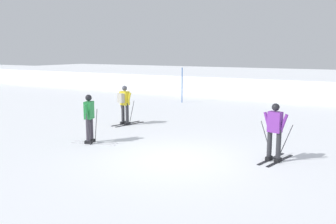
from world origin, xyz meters
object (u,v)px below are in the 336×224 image
object	(u,v)px
trail_marker_pole	(182,85)
skier_yellow	(124,103)
skier_green	(89,117)
skier_purple	(275,131)

from	to	relation	value
trail_marker_pole	skier_yellow	bearing A→B (deg)	-80.88
skier_green	trail_marker_pole	world-z (taller)	trail_marker_pole
skier_purple	trail_marker_pole	bearing A→B (deg)	130.38
skier_yellow	skier_green	bearing A→B (deg)	-73.82
skier_purple	skier_green	xyz separation A→B (m)	(-6.09, -1.08, 0.00)
skier_yellow	skier_green	size ratio (longest dim) A/B	1.00
skier_purple	skier_green	distance (m)	6.19
skier_purple	skier_yellow	bearing A→B (deg)	162.77
skier_purple	trail_marker_pole	world-z (taller)	trail_marker_pole
skier_yellow	skier_green	distance (m)	3.39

